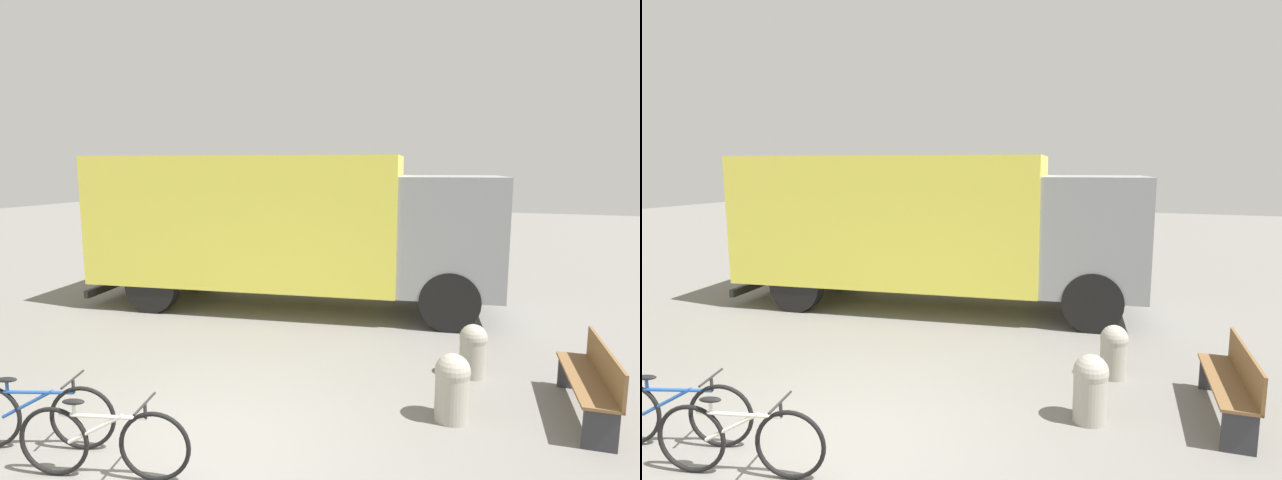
# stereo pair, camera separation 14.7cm
# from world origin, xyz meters

# --- Properties ---
(ground_plane) EXTENTS (60.00, 60.00, 0.00)m
(ground_plane) POSITION_xyz_m (0.00, 0.00, 0.00)
(ground_plane) COLOR slate
(delivery_truck) EXTENTS (8.56, 3.26, 3.15)m
(delivery_truck) POSITION_xyz_m (-1.27, 5.38, 1.77)
(delivery_truck) COLOR #EAE04C
(delivery_truck) RESTS_ON ground
(park_bench) EXTENTS (0.47, 1.67, 0.87)m
(park_bench) POSITION_xyz_m (3.98, 2.15, 0.48)
(park_bench) COLOR brown
(park_bench) RESTS_ON ground
(bicycle_near) EXTENTS (1.63, 0.62, 0.79)m
(bicycle_near) POSITION_xyz_m (-1.66, -0.51, 0.37)
(bicycle_near) COLOR black
(bicycle_near) RESTS_ON ground
(bicycle_middle) EXTENTS (1.66, 0.54, 0.79)m
(bicycle_middle) POSITION_xyz_m (-0.61, -0.69, 0.37)
(bicycle_middle) COLOR black
(bicycle_middle) RESTS_ON ground
(bollard_near_bench) EXTENTS (0.41, 0.41, 0.80)m
(bollard_near_bench) POSITION_xyz_m (2.42, 1.54, 0.43)
(bollard_near_bench) COLOR #9E998C
(bollard_near_bench) RESTS_ON ground
(bollard_far_bench) EXTENTS (0.39, 0.39, 0.75)m
(bollard_far_bench) POSITION_xyz_m (2.61, 2.90, 0.40)
(bollard_far_bench) COLOR #9E998C
(bollard_far_bench) RESTS_ON ground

